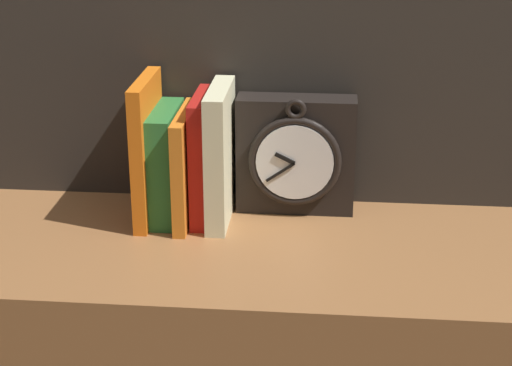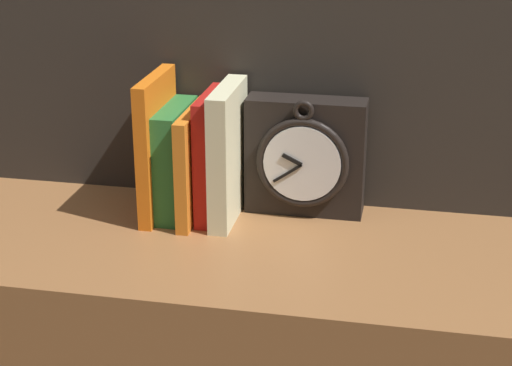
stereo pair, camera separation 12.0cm
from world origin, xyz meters
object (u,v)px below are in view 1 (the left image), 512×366
Objects in this scene: clock at (296,155)px; book_slot4_cream at (220,155)px; book_slot2_orange at (186,166)px; book_slot3_red at (203,157)px; book_slot0_orange at (147,149)px; book_slot1_green at (167,163)px.

clock is 0.91× the size of book_slot4_cream.
book_slot3_red is (0.02, 0.01, 0.01)m from book_slot2_orange.
book_slot0_orange is at bearing -179.00° from book_slot4_cream.
book_slot4_cream is (0.08, -0.01, 0.02)m from book_slot1_green.
book_slot4_cream reaches higher than book_slot1_green.
book_slot2_orange is at bearing -164.34° from clock.
book_slot2_orange is 0.82× the size of book_slot4_cream.
book_slot4_cream reaches higher than book_slot3_red.
book_slot1_green is 1.00× the size of book_slot2_orange.
book_slot3_red is at bearing 165.59° from book_slot4_cream.
book_slot0_orange is 1.13× the size of book_slot3_red.
book_slot0_orange is 1.06× the size of book_slot4_cream.
book_slot3_red is (0.08, 0.01, -0.01)m from book_slot0_orange.
book_slot2_orange is 0.06m from book_slot4_cream.
book_slot1_green is 0.09m from book_slot4_cream.
book_slot2_orange is (0.03, -0.01, 0.00)m from book_slot1_green.
book_slot0_orange is 0.11m from book_slot4_cream.
clock is 0.98× the size of book_slot3_red.
book_slot4_cream is at bearing 4.45° from book_slot2_orange.
book_slot0_orange is 0.04m from book_slot1_green.
book_slot0_orange reaches higher than book_slot3_red.
book_slot3_red is at bearing 25.03° from book_slot2_orange.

